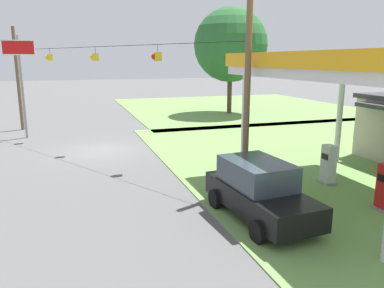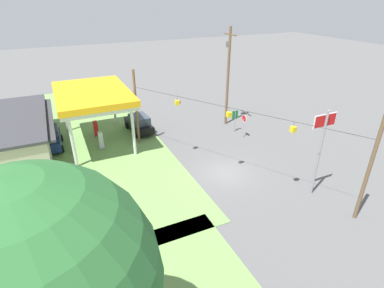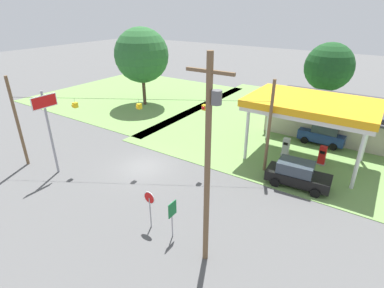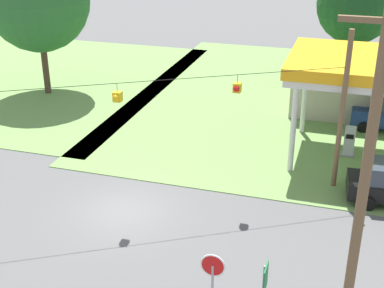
{
  "view_description": "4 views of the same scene",
  "coord_description": "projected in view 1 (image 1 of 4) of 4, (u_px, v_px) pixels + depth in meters",
  "views": [
    {
      "loc": [
        21.61,
        -1.49,
        5.13
      ],
      "look_at": [
        5.42,
        3.79,
        1.28
      ],
      "focal_mm": 35.0,
      "sensor_mm": 36.0,
      "label": 1
    },
    {
      "loc": [
        -18.25,
        11.64,
        13.45
      ],
      "look_at": [
        3.53,
        1.46,
        1.44
      ],
      "focal_mm": 28.0,
      "sensor_mm": 36.0,
      "label": 2
    },
    {
      "loc": [
        15.36,
        -15.88,
        12.2
      ],
      "look_at": [
        4.52,
        0.43,
        3.1
      ],
      "focal_mm": 28.0,
      "sensor_mm": 36.0,
      "label": 3
    },
    {
      "loc": [
        8.67,
        -18.26,
        12.18
      ],
      "look_at": [
        2.09,
        3.23,
        2.09
      ],
      "focal_mm": 50.0,
      "sensor_mm": 36.0,
      "label": 4
    }
  ],
  "objects": [
    {
      "name": "ground_plane",
      "position": [
        101.0,
        150.0,
        21.62
      ],
      "size": [
        160.0,
        160.0,
        0.0
      ],
      "primitive_type": "plane",
      "color": "#565656"
    },
    {
      "name": "gas_station_canopy",
      "position": [
        365.0,
        67.0,
        13.32
      ],
      "size": [
        9.86,
        6.61,
        5.39
      ],
      "color": "silver",
      "rests_on": "ground"
    },
    {
      "name": "grass_verge_opposite_corner",
      "position": [
        237.0,
        107.0,
        41.29
      ],
      "size": [
        24.0,
        24.0,
        0.04
      ],
      "primitive_type": "cube",
      "color": "#6B934C",
      "rests_on": "ground"
    },
    {
      "name": "fuel_pump_near",
      "position": [
        328.0,
        166.0,
        15.64
      ],
      "size": [
        0.71,
        0.56,
        1.67
      ],
      "color": "gray",
      "rests_on": "ground"
    },
    {
      "name": "stop_sign_overhead",
      "position": [
        20.0,
        68.0,
        24.05
      ],
      "size": [
        0.22,
        1.98,
        6.64
      ],
      "color": "gray",
      "rests_on": "ground"
    },
    {
      "name": "tree_west_verge",
      "position": [
        231.0,
        45.0,
        34.89
      ],
      "size": [
        6.86,
        6.86,
        9.88
      ],
      "color": "#4C3828",
      "rests_on": "ground"
    },
    {
      "name": "signal_span_gantry",
      "position": [
        97.0,
        80.0,
        20.73
      ],
      "size": [
        17.32,
        10.24,
        7.44
      ],
      "color": "brown",
      "rests_on": "ground"
    },
    {
      "name": "car_at_pumps_front",
      "position": [
        259.0,
        190.0,
        12.18
      ],
      "size": [
        4.64,
        2.36,
        1.92
      ],
      "rotation": [
        0.0,
        0.0,
        0.07
      ],
      "color": "black",
      "rests_on": "ground"
    }
  ]
}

